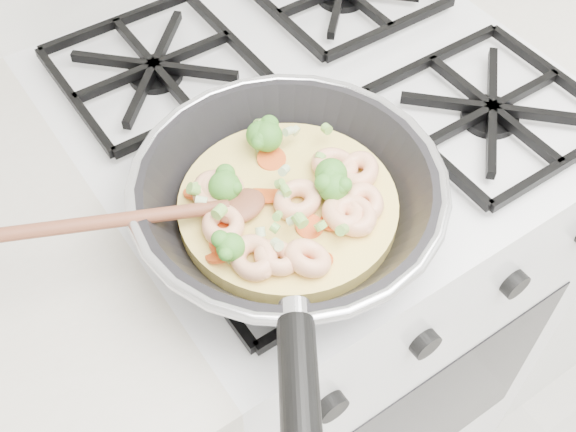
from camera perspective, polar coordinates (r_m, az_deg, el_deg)
stove at (r=1.25m, az=1.75°, el=-5.68°), size 0.60×0.60×0.92m
skillet at (r=0.71m, az=-0.09°, el=1.13°), size 0.46×0.44×0.09m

